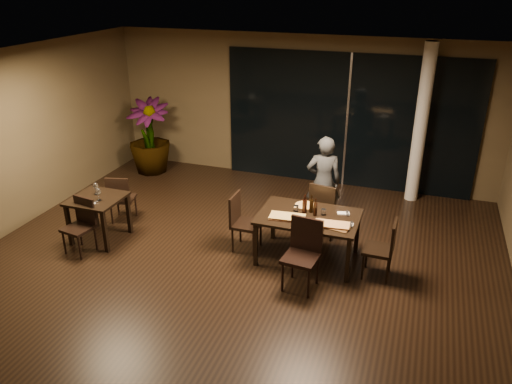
# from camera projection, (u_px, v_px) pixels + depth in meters

# --- Properties ---
(ground) EXTENTS (8.00, 8.00, 0.00)m
(ground) POSITION_uv_depth(u_px,v_px,m) (228.00, 274.00, 7.39)
(ground) COLOR black
(ground) RESTS_ON ground
(wall_back) EXTENTS (8.00, 0.10, 3.00)m
(wall_back) POSITION_uv_depth(u_px,v_px,m) (300.00, 109.00, 10.28)
(wall_back) COLOR #4C3F29
(wall_back) RESTS_ON ground
(ceiling) EXTENTS (8.00, 8.00, 0.04)m
(ceiling) POSITION_uv_depth(u_px,v_px,m) (223.00, 67.00, 6.16)
(ceiling) COLOR silver
(ceiling) RESTS_ON wall_back
(window_panel) EXTENTS (5.00, 0.06, 2.70)m
(window_panel) POSITION_uv_depth(u_px,v_px,m) (347.00, 122.00, 9.96)
(window_panel) COLOR black
(window_panel) RESTS_ON ground
(column) EXTENTS (0.24, 0.24, 3.00)m
(column) POSITION_uv_depth(u_px,v_px,m) (421.00, 125.00, 9.21)
(column) COLOR silver
(column) RESTS_ON ground
(main_table) EXTENTS (1.50, 1.00, 0.75)m
(main_table) POSITION_uv_depth(u_px,v_px,m) (309.00, 220.00, 7.51)
(main_table) COLOR black
(main_table) RESTS_ON ground
(side_table) EXTENTS (0.80, 0.80, 0.75)m
(side_table) POSITION_uv_depth(u_px,v_px,m) (97.00, 205.00, 8.11)
(side_table) COLOR black
(side_table) RESTS_ON ground
(chair_main_far) EXTENTS (0.53, 0.53, 0.97)m
(chair_main_far) POSITION_uv_depth(u_px,v_px,m) (324.00, 207.00, 8.22)
(chair_main_far) COLOR black
(chair_main_far) RESTS_ON ground
(chair_main_near) EXTENTS (0.51, 0.51, 1.00)m
(chair_main_near) POSITION_uv_depth(u_px,v_px,m) (303.00, 250.00, 6.92)
(chair_main_near) COLOR black
(chair_main_near) RESTS_ON ground
(chair_main_left) EXTENTS (0.43, 0.43, 0.93)m
(chair_main_left) POSITION_uv_depth(u_px,v_px,m) (242.00, 219.00, 7.87)
(chair_main_left) COLOR black
(chair_main_left) RESTS_ON ground
(chair_main_right) EXTENTS (0.43, 0.43, 0.91)m
(chair_main_right) POSITION_uv_depth(u_px,v_px,m) (384.00, 246.00, 7.12)
(chair_main_right) COLOR black
(chair_main_right) RESTS_ON ground
(chair_side_far) EXTENTS (0.50, 0.50, 0.88)m
(chair_side_far) POSITION_uv_depth(u_px,v_px,m) (121.00, 197.00, 8.72)
(chair_side_far) COLOR black
(chair_side_far) RESTS_ON ground
(chair_side_near) EXTENTS (0.47, 0.47, 0.89)m
(chair_side_near) POSITION_uv_depth(u_px,v_px,m) (81.00, 222.00, 7.83)
(chair_side_near) COLOR black
(chair_side_near) RESTS_ON ground
(diner) EXTENTS (0.62, 0.49, 1.62)m
(diner) POSITION_uv_depth(u_px,v_px,m) (323.00, 182.00, 8.52)
(diner) COLOR #323538
(diner) RESTS_ON ground
(potted_plant) EXTENTS (1.08, 1.08, 1.62)m
(potted_plant) POSITION_uv_depth(u_px,v_px,m) (149.00, 136.00, 10.84)
(potted_plant) COLOR #1B521C
(potted_plant) RESTS_ON ground
(pizza_board_left) EXTENTS (0.56, 0.34, 0.01)m
(pizza_board_left) POSITION_uv_depth(u_px,v_px,m) (287.00, 218.00, 7.39)
(pizza_board_left) COLOR #4E2D19
(pizza_board_left) RESTS_ON main_table
(pizza_board_right) EXTENTS (0.56, 0.36, 0.01)m
(pizza_board_right) POSITION_uv_depth(u_px,v_px,m) (332.00, 226.00, 7.16)
(pizza_board_right) COLOR #432C15
(pizza_board_right) RESTS_ON main_table
(oblong_pizza_left) EXTENTS (0.53, 0.29, 0.02)m
(oblong_pizza_left) POSITION_uv_depth(u_px,v_px,m) (287.00, 217.00, 7.39)
(oblong_pizza_left) COLOR #680F09
(oblong_pizza_left) RESTS_ON pizza_board_left
(oblong_pizza_right) EXTENTS (0.50, 0.26, 0.02)m
(oblong_pizza_right) POSITION_uv_depth(u_px,v_px,m) (332.00, 225.00, 7.16)
(oblong_pizza_right) COLOR maroon
(oblong_pizza_right) RESTS_ON pizza_board_right
(round_pizza) EXTENTS (0.31, 0.31, 0.01)m
(round_pizza) POSITION_uv_depth(u_px,v_px,m) (305.00, 206.00, 7.77)
(round_pizza) COLOR #B13913
(round_pizza) RESTS_ON main_table
(bottle_a) EXTENTS (0.07, 0.07, 0.31)m
(bottle_a) POSITION_uv_depth(u_px,v_px,m) (305.00, 205.00, 7.46)
(bottle_a) COLOR black
(bottle_a) RESTS_ON main_table
(bottle_b) EXTENTS (0.06, 0.06, 0.27)m
(bottle_b) POSITION_uv_depth(u_px,v_px,m) (315.00, 207.00, 7.43)
(bottle_b) COLOR black
(bottle_b) RESTS_ON main_table
(bottle_c) EXTENTS (0.06, 0.06, 0.28)m
(bottle_c) POSITION_uv_depth(u_px,v_px,m) (311.00, 204.00, 7.52)
(bottle_c) COLOR black
(bottle_c) RESTS_ON main_table
(tumbler_left) EXTENTS (0.08, 0.08, 0.09)m
(tumbler_left) POSITION_uv_depth(u_px,v_px,m) (296.00, 208.00, 7.60)
(tumbler_left) COLOR white
(tumbler_left) RESTS_ON main_table
(tumbler_right) EXTENTS (0.08, 0.08, 0.09)m
(tumbler_right) POSITION_uv_depth(u_px,v_px,m) (323.00, 212.00, 7.48)
(tumbler_right) COLOR white
(tumbler_right) RESTS_ON main_table
(napkin_near) EXTENTS (0.18, 0.11, 0.01)m
(napkin_near) POSITION_uv_depth(u_px,v_px,m) (347.00, 224.00, 7.20)
(napkin_near) COLOR silver
(napkin_near) RESTS_ON main_table
(napkin_far) EXTENTS (0.20, 0.14, 0.01)m
(napkin_far) POSITION_uv_depth(u_px,v_px,m) (343.00, 213.00, 7.53)
(napkin_far) COLOR white
(napkin_far) RESTS_ON main_table
(wine_glass_a) EXTENTS (0.09, 0.09, 0.19)m
(wine_glass_a) POSITION_uv_depth(u_px,v_px,m) (96.00, 189.00, 8.15)
(wine_glass_a) COLOR white
(wine_glass_a) RESTS_ON side_table
(wine_glass_b) EXTENTS (0.09, 0.09, 0.20)m
(wine_glass_b) POSITION_uv_depth(u_px,v_px,m) (99.00, 195.00, 7.93)
(wine_glass_b) COLOR white
(wine_glass_b) RESTS_ON side_table
(side_napkin) EXTENTS (0.20, 0.16, 0.01)m
(side_napkin) POSITION_uv_depth(u_px,v_px,m) (89.00, 203.00, 7.86)
(side_napkin) COLOR white
(side_napkin) RESTS_ON side_table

